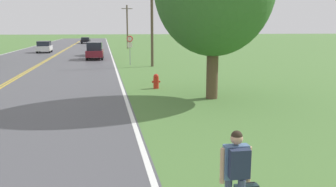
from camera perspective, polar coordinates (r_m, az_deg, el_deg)
name	(u,v)px	position (r m, az deg, el deg)	size (l,w,h in m)	color
hitchhiker_person	(236,167)	(6.35, 10.92, -11.52)	(0.56, 0.41, 1.65)	#475175
fire_hydrant	(156,81)	(20.11, -1.93, 2.01)	(0.47, 0.31, 0.83)	red
traffic_sign	(130,43)	(33.08, -6.15, 8.09)	(0.60, 0.10, 2.70)	gray
utility_pole_midground	(152,22)	(31.71, -2.59, 11.39)	(1.80, 0.24, 7.50)	brown
utility_pole_far	(127,26)	(60.50, -6.55, 10.70)	(1.80, 0.24, 7.13)	brown
car_maroon_suv_nearest	(95,50)	(39.84, -11.66, 6.80)	(1.88, 4.14, 1.88)	black
car_dark_grey_sedan_approaching	(95,49)	(45.56, -11.64, 7.02)	(2.02, 4.24, 1.61)	black
car_white_hatchback_mid_near	(44,47)	(52.80, -19.24, 7.12)	(1.92, 3.70, 1.60)	black
car_black_hatchback_mid_far	(86,40)	(82.13, -13.09, 8.35)	(2.03, 4.09, 1.38)	black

